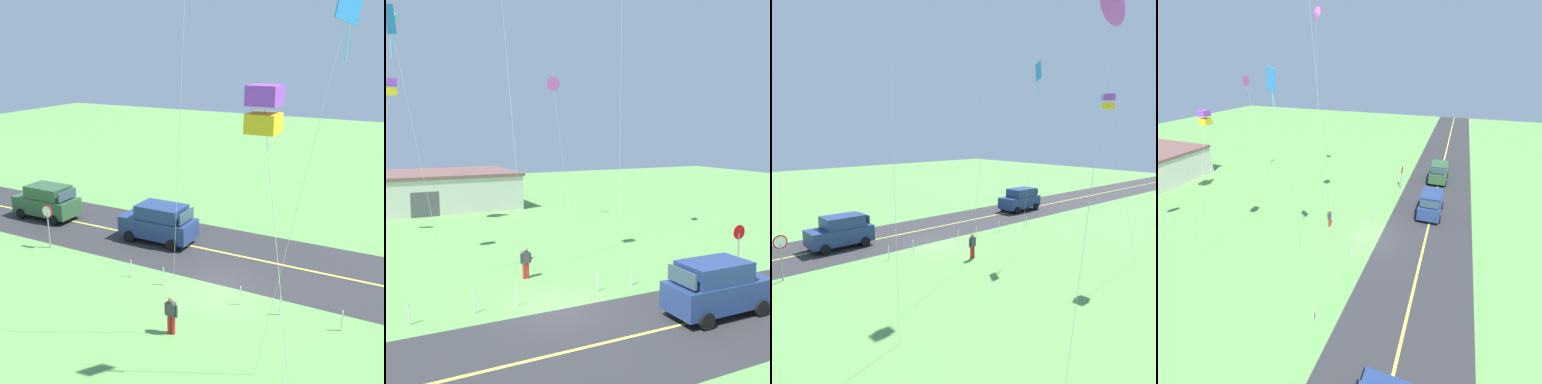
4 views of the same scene
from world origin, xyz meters
The scene contains 16 objects.
ground_plane centered at (0.00, 0.00, -0.05)m, with size 120.00×120.00×0.10m, color #60994C.
asphalt_road centered at (0.00, -4.00, 0.00)m, with size 120.00×7.00×0.00m, color #2D2D30.
road_centre_stripe centered at (0.00, -4.00, 0.01)m, with size 120.00×0.16×0.00m, color #E5E04C.
car_suv_foreground centered at (5.36, -3.83, 1.15)m, with size 4.40×2.12×2.24m.
car_parked_west_far centered at (-13.82, -3.94, 1.15)m, with size 4.40×2.12×2.24m.
stop_sign centered at (10.36, -0.10, 1.80)m, with size 0.76×0.08×2.56m.
person_adult_near centered at (0.07, 3.98, 0.86)m, with size 0.58×0.22×1.60m.
kite_blue_mid centered at (7.16, 16.63, 11.07)m, with size 2.05×0.36×11.68m.
kite_cyan_top centered at (-5.32, 9.78, 9.72)m, with size 2.18×1.70×10.19m.
kite_purple_back centered at (-5.67, 4.31, 11.81)m, with size 2.30×1.02×12.76m.
fence_post_0 centered at (-9.23, 0.70, 0.45)m, with size 0.05×0.05×0.90m, color silver.
fence_post_1 centered at (-5.88, 0.70, 0.45)m, with size 0.05×0.05×0.90m, color silver.
fence_post_2 centered at (-3.34, 0.70, 0.45)m, with size 0.05×0.05×0.90m, color silver.
fence_post_3 centered at (-1.54, 0.70, 0.45)m, with size 0.05×0.05×0.90m, color silver.
fence_post_4 centered at (2.38, 0.70, 0.45)m, with size 0.05×0.05×0.90m, color silver.
fence_post_5 centered at (4.24, 0.70, 0.45)m, with size 0.05×0.05×0.90m, color silver.
Camera 3 is at (16.30, 21.61, 8.12)m, focal length 36.45 mm.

